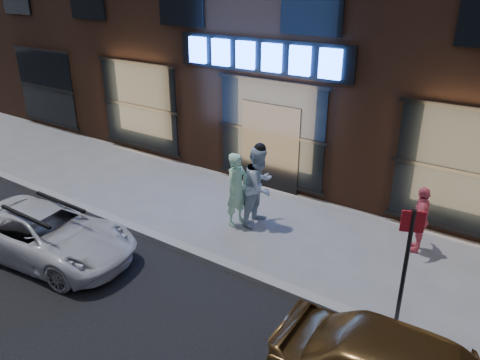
% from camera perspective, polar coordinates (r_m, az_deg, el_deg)
% --- Properties ---
extents(ground, '(90.00, 90.00, 0.00)m').
position_cam_1_polar(ground, '(10.49, -7.74, -8.17)').
color(ground, slate).
rests_on(ground, ground).
extents(curb, '(60.00, 0.25, 0.12)m').
position_cam_1_polar(curb, '(10.46, -7.76, -7.89)').
color(curb, gray).
rests_on(curb, ground).
extents(man_bowtie, '(0.50, 0.69, 1.79)m').
position_cam_1_polar(man_bowtie, '(10.97, -0.36, -1.16)').
color(man_bowtie, '#B8F2C5').
rests_on(man_bowtie, ground).
extents(man_cap, '(0.74, 0.95, 1.93)m').
position_cam_1_polar(man_cap, '(11.00, 2.36, -0.69)').
color(man_cap, silver).
rests_on(man_cap, ground).
extents(passerby, '(0.46, 0.91, 1.50)m').
position_cam_1_polar(passerby, '(10.67, 21.11, -4.49)').
color(passerby, '#F86675').
rests_on(passerby, ground).
extents(white_suv, '(4.10, 2.31, 1.08)m').
position_cam_1_polar(white_suv, '(10.62, -22.37, -6.12)').
color(white_suv, silver).
rests_on(white_suv, ground).
extents(sign_post, '(0.34, 0.17, 2.24)m').
position_cam_1_polar(sign_post, '(7.97, 19.61, -9.15)').
color(sign_post, '#262628').
rests_on(sign_post, ground).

